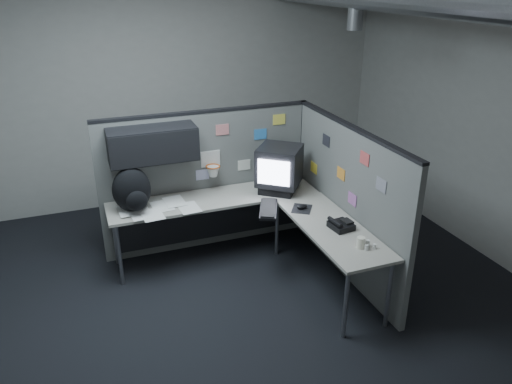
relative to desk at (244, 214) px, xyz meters
name	(u,v)px	position (x,y,z in m)	size (l,w,h in m)	color
room	(314,86)	(0.41, -0.70, 1.48)	(5.62, 5.62, 3.22)	black
partition_back	(194,169)	(-0.40, 0.53, 0.38)	(2.44, 0.42, 1.63)	#5E605E
partition_right	(346,201)	(0.95, -0.49, 0.21)	(0.07, 2.23, 1.63)	#5E605E
desk	(244,214)	(0.00, 0.00, 0.00)	(2.31, 2.11, 0.73)	#A09C91
monitor	(279,168)	(0.50, 0.22, 0.38)	(0.63, 0.63, 0.51)	black
keyboard	(268,209)	(0.19, -0.24, 0.14)	(0.36, 0.51, 0.04)	black
mouse	(302,207)	(0.53, -0.32, 0.13)	(0.29, 0.30, 0.05)	black
phone	(341,225)	(0.69, -0.85, 0.15)	(0.22, 0.23, 0.10)	black
bottles	(367,244)	(0.73, -1.24, 0.15)	(0.12, 0.13, 0.07)	silver
cup	(361,243)	(0.67, -1.23, 0.17)	(0.08, 0.08, 0.10)	silver
papers	(158,209)	(-0.88, 0.19, 0.13)	(0.83, 0.55, 0.02)	white
backpack	(132,191)	(-1.12, 0.24, 0.35)	(0.43, 0.41, 0.48)	black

